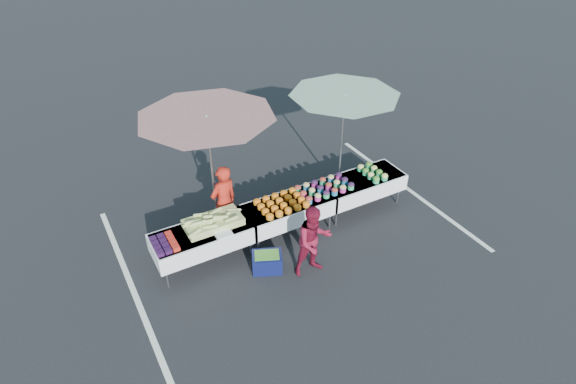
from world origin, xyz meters
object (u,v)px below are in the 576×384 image
customer (314,241)px  table_left (203,238)px  vendor (224,202)px  umbrella_left (207,127)px  table_right (361,185)px  storage_bin (267,262)px  table_center (288,209)px  umbrella_right (344,103)px

customer → table_left: bearing=148.3°
vendor → customer: vendor is taller
vendor → table_left: bearing=25.3°
umbrella_left → vendor: bearing=-68.4°
vendor → table_right: bearing=155.2°
table_right → storage_bin: (-2.67, -0.76, -0.40)m
table_right → umbrella_left: size_ratio=0.65×
table_center → umbrella_right: 2.51m
table_center → customer: size_ratio=1.30×
customer → umbrella_left: bearing=122.2°
table_center → customer: (-0.15, -1.20, 0.13)m
table_center → umbrella_right: (1.78, 0.80, 1.57)m
umbrella_left → storage_bin: (0.34, -1.56, -2.17)m
vendor → table_center: bearing=139.5°
table_left → table_right: 3.60m
vendor → customer: size_ratio=1.12×
table_center → table_right: bearing=0.0°
table_right → table_center: bearing=180.0°
table_right → umbrella_left: bearing=165.1°
vendor → umbrella_right: (2.90, 0.24, 1.35)m
table_center → customer: customer is taller
table_left → table_center: same height
umbrella_right → storage_bin: umbrella_right is taller
table_center → storage_bin: table_center is taller
umbrella_left → table_center: bearing=-33.5°
table_right → umbrella_right: bearing=91.1°
table_left → customer: 2.05m
umbrella_left → umbrella_right: (3.00, -0.00, -0.20)m
table_left → umbrella_left: size_ratio=0.65×
customer → table_right: bearing=35.9°
vendor → umbrella_left: 1.57m
vendor → customer: (0.97, -1.76, -0.09)m
customer → storage_bin: size_ratio=2.16×
umbrella_right → storage_bin: size_ratio=4.46×
table_center → storage_bin: (-0.87, -0.76, -0.40)m
table_left → table_right: bearing=0.0°
table_left → umbrella_left: umbrella_left is taller
table_left → storage_bin: table_left is taller
table_left → customer: size_ratio=1.30×
table_center → vendor: vendor is taller
table_center → umbrella_left: bearing=146.5°
customer → umbrella_right: 3.13m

